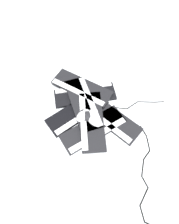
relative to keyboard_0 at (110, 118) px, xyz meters
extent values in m
plane|color=silver|center=(-0.10, 0.04, -0.01)|extent=(3.20, 3.20, 0.00)
cube|color=black|center=(0.00, 0.00, 0.00)|extent=(0.43, 0.41, 0.02)
cube|color=silver|center=(-0.04, -0.04, 0.01)|extent=(0.34, 0.31, 0.01)
cube|color=black|center=(-0.17, 0.19, 0.00)|extent=(0.46, 0.22, 0.02)
cube|color=silver|center=(-0.18, 0.25, 0.01)|extent=(0.42, 0.11, 0.01)
cube|color=black|center=(-0.22, 0.05, 0.00)|extent=(0.44, 0.38, 0.02)
cube|color=silver|center=(-0.19, 0.01, 0.01)|extent=(0.36, 0.28, 0.01)
cube|color=black|center=(-0.11, -0.08, 0.00)|extent=(0.45, 0.36, 0.02)
cube|color=silver|center=(-0.09, -0.13, 0.01)|extent=(0.38, 0.25, 0.01)
cube|color=black|center=(-0.19, 0.10, 0.03)|extent=(0.28, 0.46, 0.02)
cube|color=#B2B5BA|center=(-0.13, 0.12, 0.04)|extent=(0.16, 0.41, 0.01)
cube|color=black|center=(-0.19, 0.24, 0.03)|extent=(0.45, 0.35, 0.02)
cube|color=silver|center=(-0.22, 0.19, 0.04)|extent=(0.38, 0.25, 0.01)
cube|color=black|center=(-0.12, -0.03, 0.03)|extent=(0.18, 0.45, 0.02)
cube|color=silver|center=(-0.18, -0.04, 0.04)|extent=(0.06, 0.42, 0.01)
ellipsoid|color=silver|center=(-0.12, -0.01, 0.07)|extent=(0.09, 0.12, 0.04)
ellipsoid|color=silver|center=(-0.18, -0.01, 0.07)|extent=(0.12, 0.13, 0.04)
ellipsoid|color=silver|center=(-0.11, -0.05, 0.07)|extent=(0.13, 0.12, 0.04)
ellipsoid|color=black|center=(-0.16, -0.02, 0.07)|extent=(0.13, 0.12, 0.04)
cylinder|color=black|center=(-0.20, -0.20, -0.01)|extent=(0.06, 0.04, 0.01)
cylinder|color=black|center=(-0.15, -0.15, -0.01)|extent=(0.05, 0.08, 0.01)
cylinder|color=black|center=(-0.13, -0.05, -0.01)|extent=(0.02, 0.11, 0.01)
cylinder|color=black|center=(-0.13, 0.04, -0.01)|extent=(0.03, 0.08, 0.01)
cylinder|color=black|center=(-0.06, 0.09, -0.01)|extent=(0.12, 0.03, 0.01)
cylinder|color=black|center=(0.03, 0.09, -0.01)|extent=(0.06, 0.02, 0.01)
cylinder|color=black|center=(0.10, 0.08, -0.01)|extent=(0.06, 0.02, 0.01)
cylinder|color=black|center=(0.17, 0.11, -0.01)|extent=(0.09, 0.07, 0.01)
cylinder|color=black|center=(0.27, 0.13, -0.01)|extent=(0.12, 0.01, 0.01)
cylinder|color=black|center=(0.36, 0.13, -0.01)|extent=(0.07, 0.01, 0.01)
sphere|color=black|center=(-0.22, -0.22, -0.01)|extent=(0.01, 0.01, 0.01)
sphere|color=black|center=(-0.17, -0.19, -0.01)|extent=(0.01, 0.01, 0.01)
sphere|color=black|center=(-0.13, -0.11, -0.01)|extent=(0.01, 0.01, 0.01)
sphere|color=black|center=(-0.14, 0.00, -0.01)|extent=(0.01, 0.01, 0.01)
sphere|color=black|center=(-0.11, 0.08, -0.01)|extent=(0.01, 0.01, 0.01)
sphere|color=black|center=(0.00, 0.10, -0.01)|extent=(0.01, 0.01, 0.01)
sphere|color=black|center=(0.06, 0.09, -0.01)|extent=(0.01, 0.01, 0.01)
sphere|color=black|center=(0.13, 0.08, -0.01)|extent=(0.01, 0.01, 0.01)
sphere|color=black|center=(0.21, 0.14, -0.01)|extent=(0.01, 0.01, 0.01)
sphere|color=black|center=(0.33, 0.13, -0.01)|extent=(0.01, 0.01, 0.01)
sphere|color=black|center=(0.40, 0.14, -0.01)|extent=(0.01, 0.01, 0.01)
cylinder|color=black|center=(0.22, -0.10, -0.01)|extent=(0.04, 0.07, 0.01)
cylinder|color=black|center=(0.24, -0.18, -0.01)|extent=(0.01, 0.10, 0.01)
cylinder|color=black|center=(0.21, -0.26, -0.01)|extent=(0.05, 0.06, 0.01)
cylinder|color=black|center=(0.18, -0.34, -0.01)|extent=(0.03, 0.10, 0.01)
cylinder|color=black|center=(0.18, -0.42, -0.01)|extent=(0.03, 0.07, 0.01)
cylinder|color=black|center=(0.16, -0.50, -0.01)|extent=(0.07, 0.10, 0.01)
cylinder|color=black|center=(0.14, -0.58, -0.01)|extent=(0.02, 0.08, 0.01)
sphere|color=black|center=(0.20, -0.06, -0.01)|extent=(0.01, 0.01, 0.01)
sphere|color=black|center=(0.23, -0.13, -0.01)|extent=(0.01, 0.01, 0.01)
sphere|color=black|center=(0.24, -0.23, -0.01)|extent=(0.01, 0.01, 0.01)
sphere|color=black|center=(0.19, -0.28, -0.01)|extent=(0.01, 0.01, 0.01)
sphere|color=black|center=(0.16, -0.39, -0.01)|extent=(0.01, 0.01, 0.01)
sphere|color=black|center=(0.19, -0.45, -0.01)|extent=(0.01, 0.01, 0.01)
sphere|color=black|center=(0.13, -0.54, -0.01)|extent=(0.01, 0.01, 0.01)
sphere|color=black|center=(0.15, -0.62, -0.01)|extent=(0.01, 0.01, 0.01)
camera|label=1|loc=(-0.15, -0.64, 1.19)|focal=32.00mm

